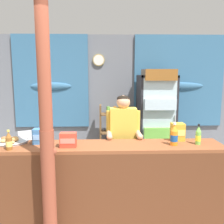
{
  "coord_description": "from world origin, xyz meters",
  "views": [
    {
      "loc": [
        -0.06,
        -2.44,
        1.87
      ],
      "look_at": [
        0.06,
        1.0,
        1.32
      ],
      "focal_mm": 39.84,
      "sensor_mm": 36.0,
      "label": 1
    }
  ],
  "objects_px": {
    "bottle_shelf_rack": "(111,134)",
    "shopkeeper": "(123,136)",
    "plastic_lawn_chair": "(32,153)",
    "snack_box_biscuit": "(40,136)",
    "stall_counter": "(109,178)",
    "soda_bottle_orange_soda": "(174,135)",
    "snack_box_choco_powder": "(178,132)",
    "soda_bottle_lime_soda": "(198,136)",
    "snack_box_crackers": "(68,140)",
    "soda_bottle_iced_tea": "(9,141)",
    "drink_fridge": "(156,115)",
    "pastry_tray": "(11,141)",
    "timber_post": "(47,135)"
  },
  "relations": [
    {
      "from": "plastic_lawn_chair",
      "to": "drink_fridge",
      "type": "bearing_deg",
      "value": 12.26
    },
    {
      "from": "snack_box_biscuit",
      "to": "soda_bottle_orange_soda",
      "type": "bearing_deg",
      "value": -4.76
    },
    {
      "from": "drink_fridge",
      "to": "soda_bottle_iced_tea",
      "type": "bearing_deg",
      "value": -138.02
    },
    {
      "from": "stall_counter",
      "to": "snack_box_biscuit",
      "type": "height_order",
      "value": "snack_box_biscuit"
    },
    {
      "from": "stall_counter",
      "to": "timber_post",
      "type": "distance_m",
      "value": 0.96
    },
    {
      "from": "shopkeeper",
      "to": "soda_bottle_lime_soda",
      "type": "xyz_separation_m",
      "value": [
        0.89,
        -0.51,
        0.12
      ]
    },
    {
      "from": "bottle_shelf_rack",
      "to": "shopkeeper",
      "type": "bearing_deg",
      "value": -85.2
    },
    {
      "from": "snack_box_choco_powder",
      "to": "pastry_tray",
      "type": "height_order",
      "value": "snack_box_choco_powder"
    },
    {
      "from": "drink_fridge",
      "to": "soda_bottle_lime_soda",
      "type": "bearing_deg",
      "value": -85.09
    },
    {
      "from": "snack_box_crackers",
      "to": "drink_fridge",
      "type": "bearing_deg",
      "value": 51.47
    },
    {
      "from": "stall_counter",
      "to": "snack_box_crackers",
      "type": "height_order",
      "value": "snack_box_crackers"
    },
    {
      "from": "plastic_lawn_chair",
      "to": "snack_box_biscuit",
      "type": "relative_size",
      "value": 4.62
    },
    {
      "from": "snack_box_choco_powder",
      "to": "snack_box_biscuit",
      "type": "relative_size",
      "value": 1.21
    },
    {
      "from": "timber_post",
      "to": "soda_bottle_lime_soda",
      "type": "bearing_deg",
      "value": 12.31
    },
    {
      "from": "shopkeeper",
      "to": "pastry_tray",
      "type": "xyz_separation_m",
      "value": [
        -1.46,
        -0.34,
        0.03
      ]
    },
    {
      "from": "stall_counter",
      "to": "bottle_shelf_rack",
      "type": "bearing_deg",
      "value": 87.15
    },
    {
      "from": "stall_counter",
      "to": "soda_bottle_orange_soda",
      "type": "relative_size",
      "value": 9.94
    },
    {
      "from": "soda_bottle_lime_soda",
      "to": "snack_box_choco_powder",
      "type": "height_order",
      "value": "soda_bottle_lime_soda"
    },
    {
      "from": "soda_bottle_iced_tea",
      "to": "snack_box_choco_powder",
      "type": "bearing_deg",
      "value": 9.39
    },
    {
      "from": "bottle_shelf_rack",
      "to": "soda_bottle_lime_soda",
      "type": "distance_m",
      "value": 2.22
    },
    {
      "from": "soda_bottle_iced_tea",
      "to": "timber_post",
      "type": "bearing_deg",
      "value": -26.57
    },
    {
      "from": "stall_counter",
      "to": "soda_bottle_lime_soda",
      "type": "bearing_deg",
      "value": 4.28
    },
    {
      "from": "bottle_shelf_rack",
      "to": "pastry_tray",
      "type": "height_order",
      "value": "bottle_shelf_rack"
    },
    {
      "from": "shopkeeper",
      "to": "drink_fridge",
      "type": "bearing_deg",
      "value": 59.34
    },
    {
      "from": "shopkeeper",
      "to": "soda_bottle_lime_soda",
      "type": "height_order",
      "value": "shopkeeper"
    },
    {
      "from": "plastic_lawn_chair",
      "to": "soda_bottle_orange_soda",
      "type": "xyz_separation_m",
      "value": [
        2.1,
        -1.28,
        0.62
      ]
    },
    {
      "from": "snack_box_crackers",
      "to": "soda_bottle_iced_tea",
      "type": "bearing_deg",
      "value": -172.64
    },
    {
      "from": "soda_bottle_orange_soda",
      "to": "snack_box_choco_powder",
      "type": "xyz_separation_m",
      "value": [
        0.11,
        0.22,
        -0.01
      ]
    },
    {
      "from": "stall_counter",
      "to": "drink_fridge",
      "type": "bearing_deg",
      "value": 62.47
    },
    {
      "from": "bottle_shelf_rack",
      "to": "shopkeeper",
      "type": "xyz_separation_m",
      "value": [
        0.12,
        -1.42,
        0.33
      ]
    },
    {
      "from": "soda_bottle_orange_soda",
      "to": "soda_bottle_lime_soda",
      "type": "relative_size",
      "value": 1.11
    },
    {
      "from": "plastic_lawn_chair",
      "to": "stall_counter",
      "type": "bearing_deg",
      "value": -45.9
    },
    {
      "from": "plastic_lawn_chair",
      "to": "snack_box_choco_powder",
      "type": "xyz_separation_m",
      "value": [
        2.21,
        -1.06,
        0.61
      ]
    },
    {
      "from": "plastic_lawn_chair",
      "to": "snack_box_crackers",
      "type": "bearing_deg",
      "value": -58.02
    },
    {
      "from": "drink_fridge",
      "to": "snack_box_crackers",
      "type": "relative_size",
      "value": 10.03
    },
    {
      "from": "plastic_lawn_chair",
      "to": "shopkeeper",
      "type": "relative_size",
      "value": 0.55
    },
    {
      "from": "stall_counter",
      "to": "snack_box_biscuit",
      "type": "distance_m",
      "value": 1.0
    },
    {
      "from": "bottle_shelf_rack",
      "to": "soda_bottle_lime_soda",
      "type": "relative_size",
      "value": 4.81
    },
    {
      "from": "bottle_shelf_rack",
      "to": "soda_bottle_iced_tea",
      "type": "bearing_deg",
      "value": -121.05
    },
    {
      "from": "plastic_lawn_chair",
      "to": "soda_bottle_lime_soda",
      "type": "xyz_separation_m",
      "value": [
        2.41,
        -1.26,
        0.6
      ]
    },
    {
      "from": "plastic_lawn_chair",
      "to": "snack_box_biscuit",
      "type": "distance_m",
      "value": 1.36
    },
    {
      "from": "drink_fridge",
      "to": "shopkeeper",
      "type": "distance_m",
      "value": 1.45
    },
    {
      "from": "drink_fridge",
      "to": "snack_box_biscuit",
      "type": "distance_m",
      "value": 2.44
    },
    {
      "from": "plastic_lawn_chair",
      "to": "soda_bottle_iced_tea",
      "type": "relative_size",
      "value": 3.68
    },
    {
      "from": "bottle_shelf_rack",
      "to": "shopkeeper",
      "type": "distance_m",
      "value": 1.46
    },
    {
      "from": "bottle_shelf_rack",
      "to": "snack_box_crackers",
      "type": "xyz_separation_m",
      "value": [
        -0.58,
        -1.98,
        0.43
      ]
    },
    {
      "from": "stall_counter",
      "to": "snack_box_choco_powder",
      "type": "height_order",
      "value": "snack_box_choco_powder"
    },
    {
      "from": "soda_bottle_lime_soda",
      "to": "snack_box_biscuit",
      "type": "distance_m",
      "value": 1.96
    },
    {
      "from": "bottle_shelf_rack",
      "to": "snack_box_biscuit",
      "type": "distance_m",
      "value": 2.1
    },
    {
      "from": "snack_box_biscuit",
      "to": "shopkeeper",
      "type": "bearing_deg",
      "value": 20.15
    }
  ]
}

